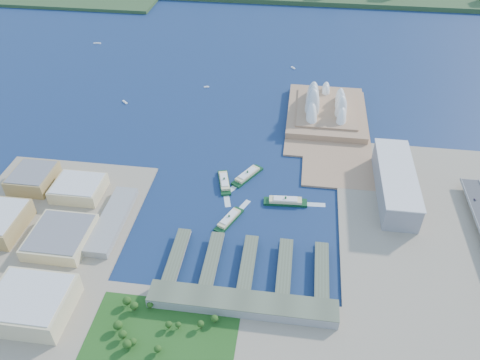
# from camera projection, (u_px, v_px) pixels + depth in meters

# --- Properties ---
(ground) EXTENTS (3000.00, 3000.00, 0.00)m
(ground) POSITION_uv_depth(u_px,v_px,m) (244.00, 221.00, 602.33)
(ground) COLOR #0E1B41
(ground) RESTS_ON ground
(west_land) EXTENTS (220.00, 390.00, 3.00)m
(west_land) POSITION_uv_depth(u_px,v_px,m) (21.00, 261.00, 546.67)
(west_land) COLOR gray
(west_land) RESTS_ON ground
(east_land) EXTENTS (240.00, 500.00, 3.00)m
(east_land) POSITION_uv_depth(u_px,v_px,m) (446.00, 269.00, 537.06)
(east_land) COLOR gray
(east_land) RESTS_ON ground
(peninsula) EXTENTS (135.00, 220.00, 3.00)m
(peninsula) POSITION_uv_depth(u_px,v_px,m) (327.00, 121.00, 791.43)
(peninsula) COLOR #9F7957
(peninsula) RESTS_ON ground
(opera_house) EXTENTS (134.00, 180.00, 58.00)m
(opera_house) POSITION_uv_depth(u_px,v_px,m) (328.00, 99.00, 788.19)
(opera_house) COLOR white
(opera_house) RESTS_ON peninsula
(toaster_building) EXTENTS (45.00, 155.00, 35.00)m
(toaster_building) POSITION_uv_depth(u_px,v_px,m) (395.00, 183.00, 630.77)
(toaster_building) COLOR gray
(toaster_building) RESTS_ON east_land
(west_buildings) EXTENTS (200.00, 280.00, 27.00)m
(west_buildings) POSITION_uv_depth(u_px,v_px,m) (32.00, 231.00, 564.45)
(west_buildings) COLOR #9D834E
(west_buildings) RESTS_ON west_land
(ferry_wharves) EXTENTS (184.00, 90.00, 9.30)m
(ferry_wharves) POSITION_uv_depth(u_px,v_px,m) (248.00, 263.00, 539.81)
(ferry_wharves) COLOR #4C5641
(ferry_wharves) RESTS_ON ground
(terminal_building) EXTENTS (200.00, 28.00, 12.00)m
(terminal_building) POSITION_uv_depth(u_px,v_px,m) (242.00, 304.00, 490.50)
(terminal_building) COLOR gray
(terminal_building) RESTS_ON south_land
(park) EXTENTS (150.00, 110.00, 16.00)m
(park) POSITION_uv_depth(u_px,v_px,m) (158.00, 340.00, 454.62)
(park) COLOR #194714
(park) RESTS_ON south_land
(ferry_a) EXTENTS (27.59, 56.05, 10.27)m
(ferry_a) POSITION_uv_depth(u_px,v_px,m) (224.00, 181.00, 658.88)
(ferry_a) COLOR #0E3A1A
(ferry_a) RESTS_ON ground
(ferry_b) EXTENTS (42.05, 56.20, 10.77)m
(ferry_b) POSITION_uv_depth(u_px,v_px,m) (247.00, 174.00, 670.50)
(ferry_b) COLOR #0E3A1A
(ferry_b) RESTS_ON ground
(ferry_c) EXTENTS (33.53, 52.33, 9.75)m
(ferry_c) POSITION_uv_depth(u_px,v_px,m) (229.00, 218.00, 599.05)
(ferry_c) COLOR #0E3A1A
(ferry_c) RESTS_ON ground
(ferry_d) EXTENTS (58.79, 18.19, 10.97)m
(ferry_d) POSITION_uv_depth(u_px,v_px,m) (285.00, 200.00, 625.90)
(ferry_d) COLOR #0E3A1A
(ferry_d) RESTS_ON ground
(boat_a) EXTENTS (12.99, 12.57, 2.79)m
(boat_a) POSITION_uv_depth(u_px,v_px,m) (125.00, 102.00, 843.35)
(boat_a) COLOR white
(boat_a) RESTS_ON ground
(boat_b) EXTENTS (10.20, 6.10, 2.60)m
(boat_b) POSITION_uv_depth(u_px,v_px,m) (207.00, 87.00, 889.27)
(boat_b) COLOR white
(boat_b) RESTS_ON ground
(boat_c) EXTENTS (7.41, 13.31, 2.88)m
(boat_c) POSITION_uv_depth(u_px,v_px,m) (356.00, 92.00, 873.87)
(boat_c) COLOR white
(boat_c) RESTS_ON ground
(boat_d) EXTENTS (16.91, 5.51, 2.80)m
(boat_d) POSITION_uv_depth(u_px,v_px,m) (97.00, 43.00, 1054.63)
(boat_d) COLOR white
(boat_d) RESTS_ON ground
(boat_e) EXTENTS (10.01, 11.02, 2.78)m
(boat_e) POSITION_uv_depth(u_px,v_px,m) (293.00, 68.00, 954.95)
(boat_e) COLOR white
(boat_e) RESTS_ON ground
(car_c) EXTENTS (2.02, 4.97, 1.44)m
(car_c) POSITION_uv_depth(u_px,v_px,m) (475.00, 199.00, 611.57)
(car_c) COLOR slate
(car_c) RESTS_ON expressway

